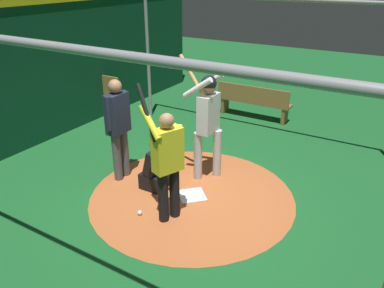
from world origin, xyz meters
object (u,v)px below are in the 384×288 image
at_px(batter, 208,117).
at_px(bench, 253,101).
at_px(umpire, 118,124).
at_px(bat_rack, 109,97).
at_px(home_plate, 192,195).
at_px(visitor, 167,160).
at_px(baseball_1, 168,173).
at_px(baseball_0, 140,213).
at_px(catcher, 157,169).

xyz_separation_m(batter, bench, (-0.45, 3.21, -0.70)).
bearing_deg(bench, umpire, -102.07).
relative_size(bat_rack, bench, 0.57).
bearing_deg(home_plate, visitor, -89.37).
height_order(batter, bench, batter).
bearing_deg(umpire, baseball_1, 34.76).
height_order(visitor, baseball_1, visitor).
bearing_deg(bat_rack, batter, -22.31).
bearing_deg(baseball_0, batter, 79.31).
bearing_deg(catcher, visitor, -43.15).
bearing_deg(baseball_1, bat_rack, 148.95).
bearing_deg(batter, baseball_0, -100.69).
bearing_deg(bat_rack, bench, 28.42).
distance_m(batter, umpire, 1.53).
relative_size(home_plate, bat_rack, 0.40).
bearing_deg(bench, batter, -82.07).
height_order(home_plate, batter, batter).
relative_size(umpire, baseball_0, 24.38).
bearing_deg(home_plate, baseball_0, -115.03).
xyz_separation_m(catcher, umpire, (-0.76, -0.02, 0.66)).
distance_m(umpire, visitor, 1.54).
distance_m(catcher, bat_rack, 3.83).
relative_size(catcher, bat_rack, 0.87).
bearing_deg(bat_rack, visitor, -37.59).
xyz_separation_m(visitor, bench, (-0.57, 4.60, -0.52)).
bearing_deg(visitor, umpire, 179.56).
xyz_separation_m(batter, baseball_1, (-0.62, -0.32, -1.11)).
distance_m(bat_rack, bench, 3.62).
relative_size(batter, baseball_1, 29.64).
bearing_deg(baseball_0, bench, 91.80).
distance_m(catcher, umpire, 1.01).
height_order(catcher, bench, catcher).
bearing_deg(baseball_0, visitor, 23.35).
xyz_separation_m(umpire, baseball_1, (0.68, 0.47, -0.98)).
bearing_deg(bench, bat_rack, -151.58).
xyz_separation_m(baseball_0, baseball_1, (-0.33, 1.25, 0.00)).
relative_size(home_plate, catcher, 0.46).
relative_size(umpire, bat_rack, 1.72).
height_order(catcher, umpire, umpire).
distance_m(batter, visitor, 1.41).
xyz_separation_m(catcher, bench, (0.10, 3.98, 0.09)).
distance_m(catcher, bench, 3.99).
xyz_separation_m(catcher, baseball_0, (0.25, -0.80, -0.31)).
bearing_deg(baseball_0, baseball_1, 104.56).
bearing_deg(baseball_1, batter, 27.23).
relative_size(batter, bat_rack, 2.09).
height_order(bench, baseball_1, bench).
xyz_separation_m(visitor, baseball_1, (-0.74, 1.07, -0.93)).
xyz_separation_m(batter, catcher, (-0.54, -0.78, -0.79)).
xyz_separation_m(bench, baseball_1, (-0.18, -3.53, -0.41)).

